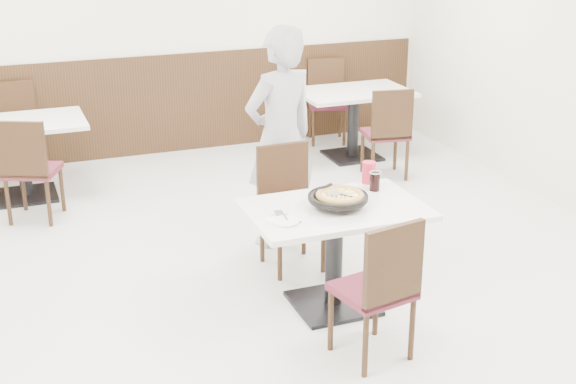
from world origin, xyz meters
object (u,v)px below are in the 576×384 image
object	(u,v)px
pizza_pan	(338,201)
cola_glass	(375,182)
red_cup	(369,172)
diner_person	(280,138)
bg_table_left	(23,160)
bg_chair_right_near	(385,132)
side_plate	(286,221)
bg_chair_right_far	(327,102)
main_table	(334,257)
bg_table_right	(353,124)
bg_chair_left_near	(33,168)
pizza	(340,198)
chair_near	(372,287)
chair_far	(292,210)
bg_chair_left_far	(18,131)

from	to	relation	value
pizza_pan	cola_glass	size ratio (longest dim) A/B	2.65
red_cup	diner_person	distance (m)	0.91
red_cup	diner_person	xyz separation A→B (m)	(-0.38, 0.82, 0.07)
bg_table_left	bg_chair_right_near	world-z (taller)	bg_chair_right_near
side_plate	bg_chair_right_far	bearing A→B (deg)	62.88
cola_glass	red_cup	bearing A→B (deg)	78.70
main_table	bg_table_right	xyz separation A→B (m)	(1.59, 3.07, 0.00)
side_plate	bg_chair_left_near	size ratio (longest dim) A/B	0.19
side_plate	diner_person	distance (m)	1.40
pizza	bg_table_left	size ratio (longest dim) A/B	0.24
bg_chair_left_near	bg_table_right	xyz separation A→B (m)	(3.41, 0.62, -0.10)
pizza_pan	red_cup	bearing A→B (deg)	41.63
main_table	bg_chair_right_far	xyz separation A→B (m)	(1.56, 3.71, 0.10)
bg_chair_right_near	bg_chair_right_far	distance (m)	1.35
bg_table_left	bg_chair_right_near	xyz separation A→B (m)	(3.49, -0.68, 0.10)
side_plate	chair_near	bearing A→B (deg)	-55.63
red_cup	diner_person	bearing A→B (deg)	114.93
chair_far	cola_glass	bearing A→B (deg)	128.97
cola_glass	red_cup	size ratio (longest dim) A/B	0.81
bg_chair_left_near	main_table	bearing A→B (deg)	-29.16
cola_glass	bg_chair_left_near	distance (m)	3.18
bg_chair_left_far	bg_table_right	bearing A→B (deg)	168.72
bg_table_right	bg_table_left	bearing A→B (deg)	-179.62
chair_far	pizza_pan	distance (m)	0.77
red_cup	bg_chair_left_far	distance (m)	4.10
main_table	chair_far	xyz separation A→B (m)	(-0.04, 0.69, 0.10)
chair_far	pizza_pan	xyz separation A→B (m)	(0.06, -0.70, 0.32)
cola_glass	diner_person	distance (m)	1.05
diner_person	bg_chair_right_near	xyz separation A→B (m)	(1.57, 1.18, -0.43)
pizza_pan	bg_chair_right_far	size ratio (longest dim) A/B	0.36
pizza_pan	red_cup	world-z (taller)	red_cup
bg_chair_left_far	chair_far	bearing A→B (deg)	120.66
main_table	chair_far	size ratio (longest dim) A/B	1.26
diner_person	bg_chair_left_near	bearing A→B (deg)	-50.50
cola_glass	bg_table_left	size ratio (longest dim) A/B	0.11
cola_glass	diner_person	world-z (taller)	diner_person
chair_near	diner_person	world-z (taller)	diner_person
bg_table_left	bg_chair_right_near	size ratio (longest dim) A/B	1.26
chair_near	bg_chair_right_far	distance (m)	4.67
chair_near	bg_chair_right_near	distance (m)	3.46
main_table	diner_person	world-z (taller)	diner_person
red_cup	diner_person	size ratio (longest dim) A/B	0.09
red_cup	bg_chair_left_far	xyz separation A→B (m)	(-2.30, 3.38, -0.35)
pizza	bg_chair_left_near	bearing A→B (deg)	127.22
cola_glass	bg_chair_left_far	size ratio (longest dim) A/B	0.14
chair_near	pizza_pan	size ratio (longest dim) A/B	2.75
pizza_pan	cola_glass	bearing A→B (deg)	28.41
main_table	diner_person	distance (m)	1.30
chair_far	cola_glass	world-z (taller)	chair_far
chair_far	side_plate	world-z (taller)	chair_far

